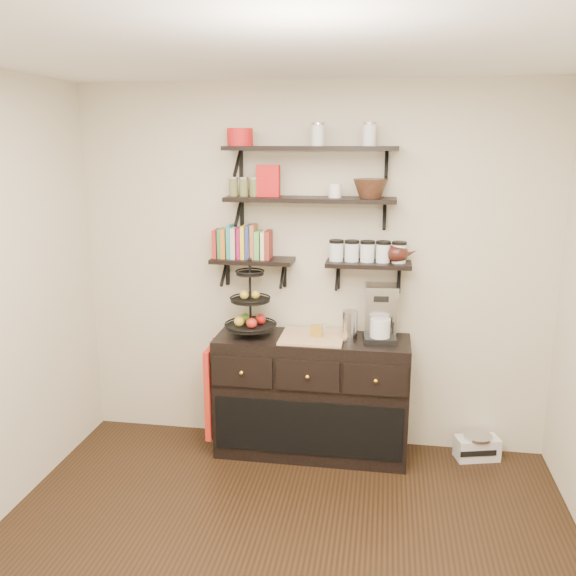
{
  "coord_description": "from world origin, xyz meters",
  "views": [
    {
      "loc": [
        0.53,
        -2.65,
        2.28
      ],
      "look_at": [
        -0.08,
        1.15,
        1.35
      ],
      "focal_mm": 38.0,
      "sensor_mm": 36.0,
      "label": 1
    }
  ],
  "objects": [
    {
      "name": "ceiling",
      "position": [
        0.0,
        0.0,
        2.7
      ],
      "size": [
        3.5,
        3.5,
        0.02
      ],
      "primitive_type": "cube",
      "color": "white",
      "rests_on": "back_wall"
    },
    {
      "name": "back_wall",
      "position": [
        0.0,
        1.75,
        1.35
      ],
      "size": [
        3.5,
        0.02,
        2.7
      ],
      "primitive_type": "cube",
      "color": "beige",
      "rests_on": "ground"
    },
    {
      "name": "shelf_top",
      "position": [
        0.0,
        1.62,
        2.23
      ],
      "size": [
        1.2,
        0.27,
        0.23
      ],
      "color": "black",
      "rests_on": "back_wall"
    },
    {
      "name": "shelf_mid",
      "position": [
        0.0,
        1.62,
        1.88
      ],
      "size": [
        1.2,
        0.27,
        0.23
      ],
      "color": "black",
      "rests_on": "back_wall"
    },
    {
      "name": "shelf_low_left",
      "position": [
        -0.42,
        1.63,
        1.43
      ],
      "size": [
        0.6,
        0.25,
        0.23
      ],
      "color": "black",
      "rests_on": "back_wall"
    },
    {
      "name": "shelf_low_right",
      "position": [
        0.42,
        1.63,
        1.43
      ],
      "size": [
        0.6,
        0.25,
        0.23
      ],
      "color": "black",
      "rests_on": "back_wall"
    },
    {
      "name": "cookbooks",
      "position": [
        -0.47,
        1.63,
        1.57
      ],
      "size": [
        0.43,
        0.15,
        0.26
      ],
      "color": "#A8231F",
      "rests_on": "shelf_low_left"
    },
    {
      "name": "glass_canisters",
      "position": [
        0.41,
        1.63,
        1.51
      ],
      "size": [
        0.54,
        0.1,
        0.13
      ],
      "color": "silver",
      "rests_on": "shelf_low_right"
    },
    {
      "name": "sideboard",
      "position": [
        0.04,
        1.51,
        0.45
      ],
      "size": [
        1.4,
        0.5,
        0.92
      ],
      "color": "black",
      "rests_on": "floor"
    },
    {
      "name": "fruit_stand",
      "position": [
        -0.41,
        1.52,
        1.09
      ],
      "size": [
        0.37,
        0.37,
        0.55
      ],
      "rotation": [
        0.0,
        0.0,
        -0.34
      ],
      "color": "black",
      "rests_on": "sideboard"
    },
    {
      "name": "candle",
      "position": [
        0.07,
        1.51,
        0.96
      ],
      "size": [
        0.08,
        0.08,
        0.08
      ],
      "primitive_type": "cube",
      "color": "olive",
      "rests_on": "sideboard"
    },
    {
      "name": "coffee_maker",
      "position": [
        0.52,
        1.54,
        1.1
      ],
      "size": [
        0.24,
        0.23,
        0.41
      ],
      "rotation": [
        0.0,
        0.0,
        0.08
      ],
      "color": "black",
      "rests_on": "sideboard"
    },
    {
      "name": "thermal_carafe",
      "position": [
        0.31,
        1.49,
        1.01
      ],
      "size": [
        0.11,
        0.11,
        0.22
      ],
      "primitive_type": "cylinder",
      "color": "silver",
      "rests_on": "sideboard"
    },
    {
      "name": "apron",
      "position": [
        -0.69,
        1.41,
        0.49
      ],
      "size": [
        0.04,
        0.29,
        0.68
      ],
      "primitive_type": "cube",
      "color": "#AF2712",
      "rests_on": "sideboard"
    },
    {
      "name": "radio",
      "position": [
        1.26,
        1.6,
        0.09
      ],
      "size": [
        0.34,
        0.25,
        0.19
      ],
      "rotation": [
        0.0,
        0.0,
        0.26
      ],
      "color": "silver",
      "rests_on": "floor"
    },
    {
      "name": "recipe_box",
      "position": [
        -0.3,
        1.61,
        2.01
      ],
      "size": [
        0.16,
        0.07,
        0.22
      ],
      "primitive_type": "cube",
      "rotation": [
        0.0,
        0.0,
        -0.05
      ],
      "color": "red",
      "rests_on": "shelf_mid"
    },
    {
      "name": "walnut_bowl",
      "position": [
        0.42,
        1.61,
        1.96
      ],
      "size": [
        0.24,
        0.24,
        0.13
      ],
      "primitive_type": null,
      "color": "black",
      "rests_on": "shelf_mid"
    },
    {
      "name": "ramekins",
      "position": [
        0.18,
        1.61,
        1.95
      ],
      "size": [
        0.09,
        0.09,
        0.1
      ],
      "primitive_type": "cylinder",
      "color": "white",
      "rests_on": "shelf_mid"
    },
    {
      "name": "teapot",
      "position": [
        0.62,
        1.63,
        1.53
      ],
      "size": [
        0.24,
        0.2,
        0.15
      ],
      "primitive_type": null,
      "rotation": [
        0.0,
        0.0,
        -0.23
      ],
      "color": "#361510",
      "rests_on": "shelf_low_right"
    },
    {
      "name": "red_pot",
      "position": [
        -0.5,
        1.61,
        2.31
      ],
      "size": [
        0.18,
        0.18,
        0.12
      ],
      "primitive_type": "cylinder",
      "color": "red",
      "rests_on": "shelf_top"
    }
  ]
}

